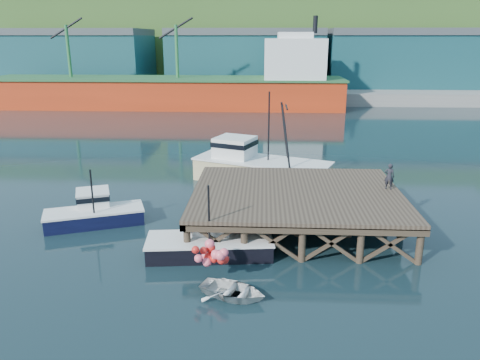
# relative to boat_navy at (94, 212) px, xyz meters

# --- Properties ---
(ground) EXTENTS (300.00, 300.00, 0.00)m
(ground) POSITION_rel_boat_navy_xyz_m (6.50, 0.28, -0.71)
(ground) COLOR black
(ground) RESTS_ON ground
(wharf) EXTENTS (12.00, 10.00, 2.62)m
(wharf) POSITION_rel_boat_navy_xyz_m (12.00, 0.09, 1.23)
(wharf) COLOR brown
(wharf) RESTS_ON ground
(far_quay) EXTENTS (160.00, 40.00, 2.00)m
(far_quay) POSITION_rel_boat_navy_xyz_m (6.50, 70.28, 0.29)
(far_quay) COLOR gray
(far_quay) RESTS_ON ground
(warehouse_left) EXTENTS (32.00, 16.00, 9.00)m
(warehouse_left) POSITION_rel_boat_navy_xyz_m (-28.50, 65.28, 5.79)
(warehouse_left) COLOR #194954
(warehouse_left) RESTS_ON far_quay
(warehouse_mid) EXTENTS (28.00, 16.00, 9.00)m
(warehouse_mid) POSITION_rel_boat_navy_xyz_m (6.50, 65.28, 5.79)
(warehouse_mid) COLOR #194954
(warehouse_mid) RESTS_ON far_quay
(warehouse_right) EXTENTS (30.00, 16.00, 9.00)m
(warehouse_right) POSITION_rel_boat_navy_xyz_m (36.50, 65.28, 5.79)
(warehouse_right) COLOR #194954
(warehouse_right) RESTS_ON far_quay
(cargo_ship) EXTENTS (55.50, 10.00, 13.75)m
(cargo_ship) POSITION_rel_boat_navy_xyz_m (-1.96, 48.28, 2.60)
(cargo_ship) COLOR red
(cargo_ship) RESTS_ON ground
(hillside) EXTENTS (220.00, 50.00, 22.00)m
(hillside) POSITION_rel_boat_navy_xyz_m (6.50, 100.28, 10.29)
(hillside) COLOR #2D511E
(hillside) RESTS_ON ground
(boat_navy) EXTENTS (6.04, 4.13, 3.55)m
(boat_navy) POSITION_rel_boat_navy_xyz_m (0.00, 0.00, 0.00)
(boat_navy) COLOR black
(boat_navy) RESTS_ON ground
(boat_black) EXTENTS (6.59, 5.51, 3.95)m
(boat_black) POSITION_rel_boat_navy_xyz_m (7.35, -3.69, 0.01)
(boat_black) COLOR black
(boat_black) RESTS_ON ground
(trawler) EXTENTS (10.93, 7.34, 6.90)m
(trawler) POSITION_rel_boat_navy_xyz_m (9.71, 8.76, 0.71)
(trawler) COLOR #D3C188
(trawler) RESTS_ON ground
(dinghy) EXTENTS (3.52, 3.05, 0.61)m
(dinghy) POSITION_rel_boat_navy_xyz_m (8.82, -7.94, -0.41)
(dinghy) COLOR silver
(dinghy) RESTS_ON ground
(dockworker) EXTENTS (0.65, 0.52, 1.55)m
(dockworker) POSITION_rel_boat_navy_xyz_m (17.40, 0.94, 2.18)
(dockworker) COLOR black
(dockworker) RESTS_ON wharf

